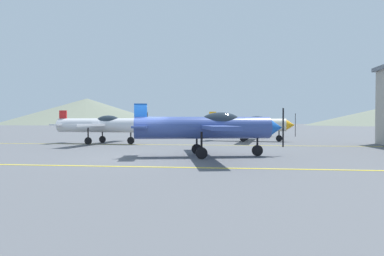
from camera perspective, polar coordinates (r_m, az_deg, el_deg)
The scene contains 8 objects.
ground_plane at distance 15.70m, azimuth -9.40°, elevation -5.13°, with size 400.00×400.00×0.00m, color #54565B.
apron_line_near at distance 12.86m, azimuth -13.07°, elevation -6.53°, with size 80.00×0.16×0.01m, color yellow.
apron_line_far at distance 23.93m, azimuth -3.85°, elevation -2.93°, with size 80.00×0.16×0.01m, color yellow.
airplane_near at distance 15.98m, azimuth 2.94°, elevation 0.19°, with size 7.52×8.58×2.57m.
airplane_mid at distance 25.97m, azimuth -15.53°, elevation 0.54°, with size 7.50×8.60×2.57m.
airplane_far at distance 28.72m, azimuth 10.08°, elevation 0.62°, with size 7.51×8.60×2.57m.
car_sedan at distance 36.97m, azimuth 11.96°, elevation -0.19°, with size 2.69×4.58×1.62m.
hill_left at distance 184.15m, azimuth -17.80°, elevation 2.76°, with size 87.80×87.80×13.86m, color slate.
Camera 1 is at (4.26, -15.01, 1.73)m, focal length 30.63 mm.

